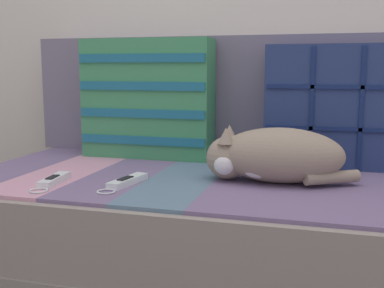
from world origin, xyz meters
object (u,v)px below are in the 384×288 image
at_px(couch, 252,238).
at_px(game_remote_far, 53,181).
at_px(sleeping_cat, 271,156).
at_px(game_remote_near, 126,182).
at_px(throw_pillow_striped, 148,99).
at_px(throw_pillow_quilted, 336,106).

xyz_separation_m(couch, game_remote_far, (-0.51, -0.25, 0.20)).
height_order(sleeping_cat, game_remote_near, sleeping_cat).
bearing_deg(couch, sleeping_cat, -47.30).
distance_m(couch, game_remote_far, 0.61).
height_order(throw_pillow_striped, game_remote_near, throw_pillow_striped).
bearing_deg(throw_pillow_quilted, game_remote_far, -148.10).
bearing_deg(sleeping_cat, throw_pillow_quilted, 58.33).
xyz_separation_m(couch, sleeping_cat, (0.06, -0.06, 0.27)).
bearing_deg(game_remote_far, throw_pillow_striped, 77.49).
height_order(couch, sleeping_cat, sleeping_cat).
bearing_deg(throw_pillow_striped, throw_pillow_quilted, 0.04).
bearing_deg(game_remote_far, throw_pillow_quilted, 31.90).
bearing_deg(game_remote_far, sleeping_cat, 17.95).
distance_m(throw_pillow_striped, sleeping_cat, 0.56).
height_order(throw_pillow_quilted, sleeping_cat, throw_pillow_quilted).
bearing_deg(throw_pillow_striped, game_remote_near, -77.04).
height_order(throw_pillow_quilted, game_remote_near, throw_pillow_quilted).
xyz_separation_m(throw_pillow_striped, game_remote_far, (-0.10, -0.46, -0.20)).
relative_size(throw_pillow_striped, game_remote_near, 2.25).
bearing_deg(couch, throw_pillow_quilted, 43.12).
bearing_deg(throw_pillow_striped, game_remote_far, -102.51).
relative_size(throw_pillow_quilted, game_remote_far, 2.24).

